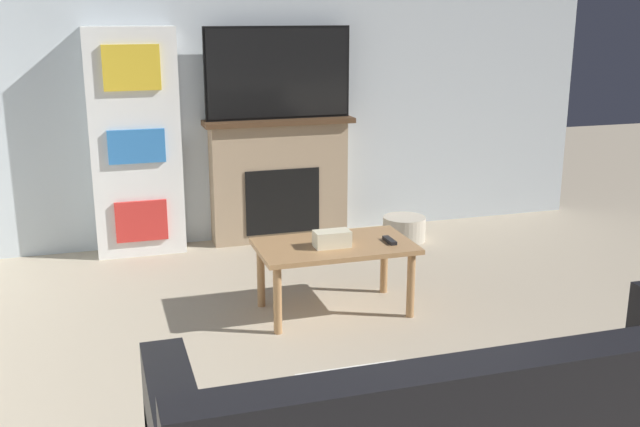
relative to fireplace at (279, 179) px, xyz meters
name	(u,v)px	position (x,y,z in m)	size (l,w,h in m)	color
wall_back	(236,74)	(-0.30, 0.14, 0.84)	(6.16, 0.06, 2.70)	silver
fireplace	(279,179)	(0.00, 0.00, 0.00)	(1.21, 0.28, 1.00)	tan
tv	(278,73)	(0.00, -0.02, 0.86)	(1.17, 0.03, 0.72)	black
coffee_table	(335,253)	(-0.05, -1.62, -0.12)	(0.96, 0.56, 0.45)	#A87A4C
tissue_box	(332,239)	(-0.09, -1.67, -0.01)	(0.22, 0.12, 0.10)	beige
remote_control	(390,240)	(0.28, -1.69, -0.05)	(0.04, 0.15, 0.02)	black
bookshelf	(135,143)	(-1.13, -0.02, 0.36)	(0.67, 0.29, 1.73)	white
storage_basket	(404,229)	(0.97, -0.35, -0.41)	(0.35, 0.35, 0.20)	#BCB29E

